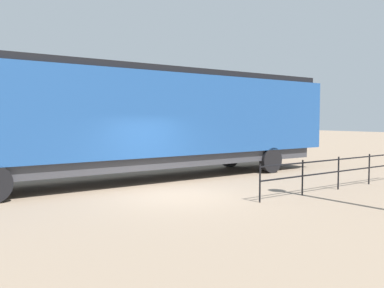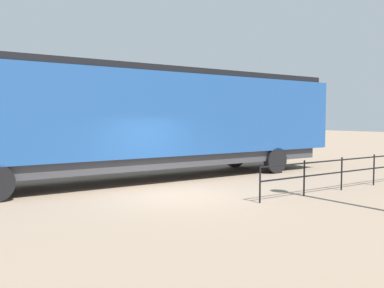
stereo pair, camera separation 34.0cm
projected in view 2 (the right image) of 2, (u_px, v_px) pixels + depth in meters
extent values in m
plane|color=#84705B|center=(176.00, 195.00, 12.46)|extent=(120.00, 120.00, 0.00)
cube|color=navy|center=(146.00, 115.00, 15.45)|extent=(3.02, 17.17, 2.99)
cube|color=black|center=(286.00, 125.00, 19.67)|extent=(2.90, 2.07, 2.09)
cube|color=black|center=(146.00, 72.00, 15.35)|extent=(2.71, 16.48, 0.24)
cube|color=#38383D|center=(146.00, 160.00, 15.56)|extent=(2.71, 15.79, 0.45)
cylinder|color=black|center=(235.00, 156.00, 19.75)|extent=(0.30, 1.10, 1.10)
cylinder|color=black|center=(275.00, 160.00, 17.49)|extent=(0.30, 1.10, 1.10)
cube|color=black|center=(342.00, 160.00, 13.31)|extent=(0.04, 7.25, 0.04)
cube|color=black|center=(342.00, 172.00, 13.34)|extent=(0.04, 7.25, 0.04)
cylinder|color=black|center=(260.00, 184.00, 11.33)|extent=(0.05, 0.05, 1.09)
cylinder|color=black|center=(304.00, 178.00, 12.34)|extent=(0.05, 0.05, 1.09)
cylinder|color=black|center=(342.00, 174.00, 13.34)|extent=(0.05, 0.05, 1.09)
cylinder|color=black|center=(374.00, 170.00, 14.35)|extent=(0.05, 0.05, 1.09)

